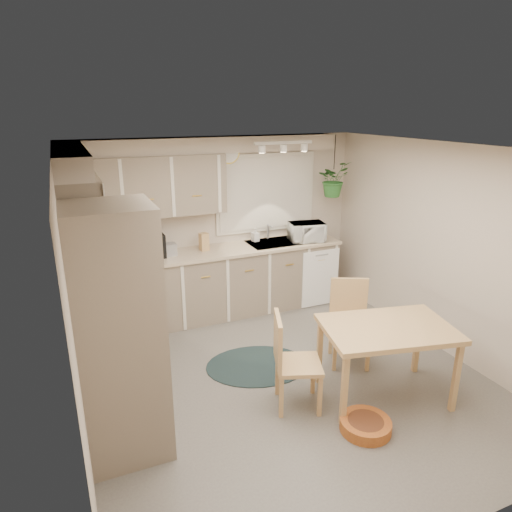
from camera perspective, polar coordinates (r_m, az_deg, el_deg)
name	(u,v)px	position (r m, az deg, el deg)	size (l,w,h in m)	color
floor	(285,379)	(5.05, 3.70, -15.04)	(4.20, 4.20, 0.00)	#67635B
ceiling	(291,149)	(4.24, 4.37, 13.21)	(4.20, 4.20, 0.00)	silver
wall_back	(219,225)	(6.36, -4.63, 3.90)	(4.00, 0.04, 2.40)	#BDAE9C
wall_front	(451,389)	(3.00, 23.24, -14.99)	(4.00, 0.04, 2.40)	#BDAE9C
wall_left	(71,307)	(4.06, -22.14, -5.89)	(0.04, 4.20, 2.40)	#BDAE9C
wall_right	(443,249)	(5.67, 22.34, 0.76)	(0.04, 4.20, 2.40)	#BDAE9C
base_cab_left	(107,335)	(5.18, -18.16, -9.35)	(0.60, 1.85, 0.90)	gray
base_cab_back	(214,285)	(6.26, -5.30, -3.57)	(3.60, 0.60, 0.90)	gray
counter_left	(103,294)	(4.99, -18.57, -4.52)	(0.64, 1.89, 0.04)	#C8B692
counter_back	(213,252)	(6.10, -5.40, 0.50)	(3.64, 0.64, 0.04)	#C8B692
oven_stack	(119,336)	(3.80, -16.72, -9.51)	(0.65, 0.65, 2.10)	gray
wall_oven_face	(160,328)	(3.83, -11.93, -8.83)	(0.02, 0.56, 0.58)	white
upper_cab_left	(78,207)	(4.84, -21.38, 5.75)	(0.35, 2.00, 0.75)	gray
upper_cab_back	(145,187)	(5.83, -13.67, 8.42)	(2.00, 0.35, 0.75)	gray
soffit_left	(69,158)	(4.77, -22.34, 11.28)	(0.30, 2.00, 0.20)	#BDAE9C
soffit_back	(206,145)	(5.98, -6.29, 13.64)	(3.60, 0.30, 0.20)	#BDAE9C
cooktop	(110,314)	(4.45, -17.77, -6.89)	(0.52, 0.58, 0.02)	white
range_hood	(103,268)	(4.28, -18.61, -1.39)	(0.40, 0.60, 0.14)	white
window_blinds	(266,193)	(6.50, 1.27, 7.88)	(1.40, 0.02, 1.00)	white
window_frame	(266,193)	(6.51, 1.24, 7.89)	(1.50, 0.02, 1.10)	beige
sink	(274,245)	(6.43, 2.23, 1.32)	(0.70, 0.48, 0.10)	#9FA1A7
dishwasher_front	(320,278)	(6.59, 8.06, -2.77)	(0.58, 0.01, 0.83)	white
track_light_bar	(284,143)	(5.94, 3.46, 13.97)	(0.80, 0.04, 0.04)	white
wall_clock	(229,153)	(6.21, -3.43, 12.77)	(0.30, 0.30, 0.03)	gold
dining_table	(385,362)	(4.76, 15.77, -12.60)	(1.22, 0.81, 0.77)	tan
chair_left	(299,362)	(4.44, 5.35, -13.04)	(0.44, 0.44, 0.94)	tan
chair_back	(350,324)	(5.21, 11.70, -8.36)	(0.44, 0.44, 0.94)	tan
braided_rug	(257,365)	(5.25, 0.15, -13.52)	(1.15, 0.86, 0.01)	black
pet_bed	(365,425)	(4.46, 13.52, -19.88)	(0.46, 0.46, 0.11)	#AD5F22
microwave	(307,230)	(6.49, 6.36, 3.27)	(0.48, 0.27, 0.33)	white
soap_bottle	(255,239)	(6.45, -0.09, 2.18)	(0.09, 0.20, 0.09)	white
hanging_plant	(333,183)	(6.56, 9.62, 8.99)	(0.44, 0.49, 0.38)	#286227
coffee_maker	(158,246)	(5.89, -12.17, 1.25)	(0.17, 0.21, 0.30)	black
toaster	(166,250)	(5.95, -11.16, 0.76)	(0.26, 0.15, 0.16)	#9FA1A7
knife_block	(204,242)	(6.08, -6.53, 1.78)	(0.11, 0.11, 0.24)	tan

